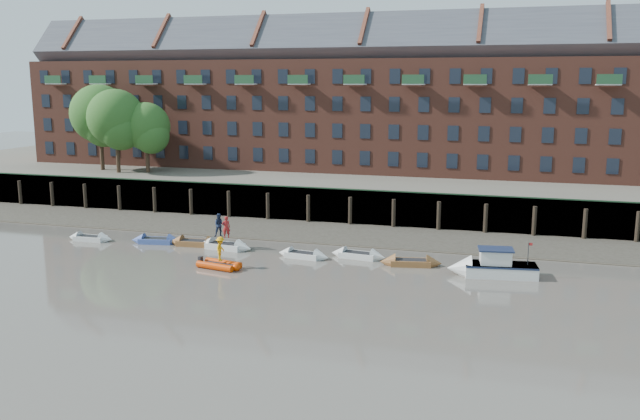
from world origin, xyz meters
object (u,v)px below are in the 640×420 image
at_px(rowboat_1, 157,241).
at_px(rowboat_6, 411,263).
at_px(person_rower_a, 226,227).
at_px(motor_launch, 486,267).
at_px(rowboat_0, 90,238).
at_px(rib_tender, 221,265).
at_px(person_rib_crew, 221,249).
at_px(rowboat_4, 303,255).
at_px(rowboat_5, 358,255).
at_px(person_rower_b, 220,225).
at_px(rowboat_2, 195,243).
at_px(rowboat_3, 225,246).

height_order(rowboat_1, rowboat_6, rowboat_6).
bearing_deg(person_rower_a, motor_launch, 145.00).
bearing_deg(rowboat_0, rib_tender, -20.47).
relative_size(rowboat_1, rib_tender, 1.31).
xyz_separation_m(rowboat_0, person_rib_crew, (13.82, -4.49, 1.18)).
bearing_deg(rowboat_4, rowboat_5, 23.13).
relative_size(motor_launch, person_rower_b, 3.28).
xyz_separation_m(rowboat_0, person_rower_a, (11.98, 0.55, 1.56)).
bearing_deg(person_rower_a, person_rower_b, -50.90).
height_order(rowboat_6, rib_tender, rowboat_6).
relative_size(rowboat_2, rowboat_3, 0.94).
bearing_deg(rowboat_3, rib_tender, -61.93).
bearing_deg(rowboat_1, rowboat_0, 178.61).
height_order(rowboat_2, rib_tender, rowboat_2).
xyz_separation_m(rowboat_0, person_rower_b, (11.31, 0.81, 1.63)).
bearing_deg(rowboat_1, person_rower_b, -8.62).
relative_size(rowboat_2, rowboat_6, 0.98).
bearing_deg(rowboat_6, rowboat_0, 169.99).
bearing_deg(motor_launch, person_rower_b, -13.41).
bearing_deg(motor_launch, rowboat_3, -12.95).
xyz_separation_m(rib_tender, motor_launch, (17.96, 3.43, 0.38)).
bearing_deg(rowboat_6, rowboat_1, 167.84).
xyz_separation_m(rowboat_5, motor_launch, (9.34, -2.05, 0.40)).
xyz_separation_m(rowboat_2, person_rib_crew, (4.77, -5.40, 1.16)).
xyz_separation_m(rowboat_2, rowboat_3, (2.77, -0.32, 0.01)).
relative_size(rowboat_2, person_rower_a, 2.56).
height_order(rowboat_0, rowboat_1, rowboat_1).
bearing_deg(rowboat_3, rowboat_5, 8.48).
xyz_separation_m(rowboat_2, rowboat_4, (9.47, -1.12, -0.01)).
xyz_separation_m(rowboat_1, rowboat_2, (3.36, 0.15, 0.01)).
bearing_deg(rowboat_4, person_rib_crew, -130.21).
xyz_separation_m(rowboat_3, person_rower_b, (-0.52, 0.21, 1.60)).
height_order(rowboat_0, rowboat_5, rowboat_5).
relative_size(person_rower_a, person_rib_crew, 1.00).
bearing_deg(rowboat_5, rowboat_2, -173.29).
distance_m(rowboat_1, person_rib_crew, 9.75).
bearing_deg(rowboat_2, motor_launch, -9.87).
distance_m(rowboat_6, person_rower_b, 15.34).
bearing_deg(rowboat_3, person_rower_a, -7.93).
bearing_deg(person_rower_a, rib_tender, 79.79).
height_order(rowboat_4, rowboat_5, rowboat_5).
xyz_separation_m(rowboat_3, person_rib_crew, (1.99, -5.08, 1.15)).
bearing_deg(rowboat_2, person_rower_a, -11.68).
distance_m(rowboat_3, person_rower_b, 1.69).
xyz_separation_m(rowboat_0, rowboat_1, (5.69, 0.77, 0.01)).
bearing_deg(person_rower_a, rowboat_5, 151.81).
bearing_deg(person_rib_crew, person_rower_b, 18.51).
relative_size(rowboat_3, rowboat_6, 1.04).
distance_m(rib_tender, person_rib_crew, 1.15).
relative_size(rowboat_0, person_rower_a, 2.32).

